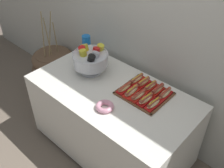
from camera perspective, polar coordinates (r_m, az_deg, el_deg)
The scene contains 18 objects.
ground_plane at distance 2.82m, azimuth -0.01°, elevation -13.32°, with size 10.00×10.00×0.00m, color #7A6B5B.
back_wall at distance 2.34m, azimuth 8.81°, elevation 15.02°, with size 6.00×0.10×2.60m, color beige.
buffet_table at distance 2.52m, azimuth -0.01°, elevation -7.69°, with size 1.49×0.80×0.76m.
floor_vase at distance 3.40m, azimuth -12.27°, elevation 2.44°, with size 0.59×0.59×1.10m.
serving_tray at distance 2.25m, azimuth 7.02°, elevation -2.07°, with size 0.41×0.36×0.01m.
hot_dog_0 at distance 2.25m, azimuth 2.76°, elevation -0.86°, with size 0.07×0.16×0.06m.
hot_dog_1 at distance 2.21m, azimuth 4.25°, elevation -1.63°, with size 0.08×0.18×0.06m.
hot_dog_2 at distance 2.18m, azimuth 5.78°, elevation -2.51°, with size 0.07×0.17×0.06m.
hot_dog_3 at distance 2.15m, azimuth 7.36°, elevation -3.34°, with size 0.08×0.17×0.06m.
hot_dog_4 at distance 2.12m, azimuth 8.99°, elevation -4.27°, with size 0.07×0.17×0.06m.
hot_dog_5 at distance 2.35m, azimuth 5.36°, elevation 1.01°, with size 0.07×0.18×0.06m.
hot_dog_6 at distance 2.32m, azimuth 6.82°, elevation 0.34°, with size 0.07×0.16×0.06m.
hot_dog_7 at distance 2.29m, azimuth 8.31°, elevation -0.51°, with size 0.06×0.17×0.06m.
hot_dog_8 at distance 2.25m, azimuth 9.86°, elevation -1.24°, with size 0.06×0.16×0.06m.
hot_dog_9 at distance 2.23m, azimuth 11.43°, elevation -2.10°, with size 0.07×0.17×0.06m.
punch_bowl at distance 2.42m, azimuth -4.69°, elevation 5.51°, with size 0.33×0.33×0.26m.
cup_stack at distance 2.73m, azimuth -5.55°, elevation 8.45°, with size 0.09×0.09×0.21m.
donut at distance 2.09m, azimuth -1.59°, elevation -4.93°, with size 0.15×0.15×0.04m.
Camera 1 is at (1.18, -1.29, 2.21)m, focal length 42.06 mm.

